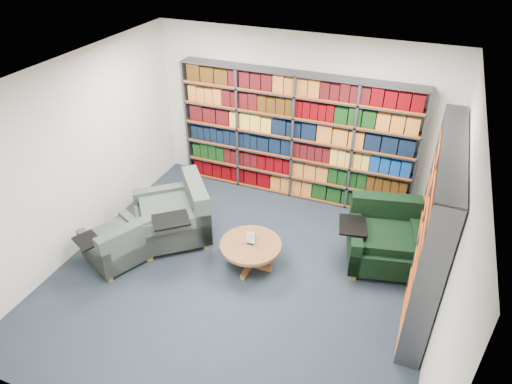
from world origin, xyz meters
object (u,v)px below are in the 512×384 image
at_px(chair_teal_front, 119,246).
at_px(coffee_table, 251,248).
at_px(chair_green_right, 384,239).
at_px(chair_teal_left, 178,216).

distance_m(chair_teal_front, coffee_table, 1.89).
bearing_deg(chair_green_right, chair_teal_left, -168.06).
bearing_deg(chair_green_right, chair_teal_front, -157.12).
xyz_separation_m(chair_teal_left, chair_teal_front, (-0.49, -0.84, -0.09)).
relative_size(chair_teal_left, chair_teal_front, 1.37).
bearing_deg(chair_teal_front, chair_green_right, 22.88).
xyz_separation_m(chair_teal_front, coffee_table, (1.79, 0.61, 0.04)).
bearing_deg(chair_teal_front, chair_teal_left, 59.65).
relative_size(chair_teal_left, coffee_table, 1.67).
xyz_separation_m(chair_green_right, coffee_table, (-1.71, -0.87, -0.04)).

